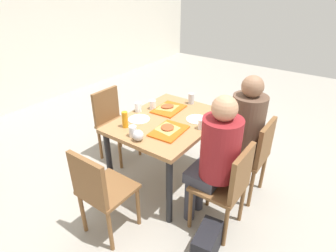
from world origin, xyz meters
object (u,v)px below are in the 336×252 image
object	(u,v)px
pizza_slice_a	(168,128)
plastic_cup_c	(133,131)
chair_near_left	(228,184)
chair_left_end	(100,189)
person_in_red	(216,154)
chair_near_right	(253,153)
foil_bundle	(138,135)
condiment_bottle	(125,120)
soda_can	(191,99)
paper_plate_center	(139,119)
main_table	(168,128)
paper_plate_near_edge	(197,119)
person_in_brown_jacket	(243,127)
handbag	(207,244)
chair_far_side	(113,119)
plastic_cup_b	(202,124)
tray_red_far	(169,109)
tray_red_near	(169,131)
plastic_cup_a	(138,107)
pizza_slice_b	(167,107)
plastic_cup_d	(153,105)

from	to	relation	value
pizza_slice_a	plastic_cup_c	distance (m)	0.33
chair_near_left	chair_left_end	size ratio (longest dim) A/B	1.00
person_in_red	plastic_cup_c	distance (m)	0.77
chair_near_right	pizza_slice_a	size ratio (longest dim) A/B	3.14
pizza_slice_a	foil_bundle	bearing A→B (deg)	161.46
foil_bundle	condiment_bottle	bearing A→B (deg)	66.67
condiment_bottle	soda_can	bearing A→B (deg)	-14.44
paper_plate_center	chair_near_right	bearing A→B (deg)	-66.91
main_table	soda_can	bearing A→B (deg)	2.60
chair_left_end	paper_plate_near_edge	world-z (taller)	chair_left_end
person_in_brown_jacket	handbag	size ratio (longest dim) A/B	3.97
chair_far_side	plastic_cup_b	xyz separation A→B (m)	(0.03, -1.19, 0.29)
tray_red_far	chair_far_side	bearing A→B (deg)	106.01
tray_red_near	plastic_cup_a	xyz separation A→B (m)	(0.17, 0.52, 0.04)
person_in_brown_jacket	pizza_slice_b	xyz separation A→B (m)	(-0.07, 0.84, 0.02)
pizza_slice_a	handbag	world-z (taller)	pizza_slice_a
handbag	tray_red_near	bearing A→B (deg)	57.55
plastic_cup_c	chair_near_left	bearing A→B (deg)	-79.16
paper_plate_near_edge	soda_can	size ratio (longest dim) A/B	1.80
paper_plate_near_edge	person_in_red	bearing A→B (deg)	-135.79
soda_can	handbag	size ratio (longest dim) A/B	0.38
chair_left_end	soda_can	size ratio (longest dim) A/B	7.04
plastic_cup_d	plastic_cup_c	bearing A→B (deg)	-158.87
person_in_brown_jacket	condiment_bottle	bearing A→B (deg)	125.23
chair_near_right	pizza_slice_b	size ratio (longest dim) A/B	3.23
chair_near_right	soda_can	bearing A→B (deg)	76.78
paper_plate_center	handbag	bearing A→B (deg)	-113.27
plastic_cup_b	plastic_cup_d	bearing A→B (deg)	82.63
main_table	plastic_cup_c	distance (m)	0.48
chair_near_right	handbag	size ratio (longest dim) A/B	2.69
main_table	soda_can	world-z (taller)	soda_can
main_table	chair_near_right	xyz separation A→B (m)	(0.28, -0.82, -0.14)
soda_can	condiment_bottle	xyz separation A→B (m)	(-0.85, 0.22, 0.02)
paper_plate_center	foil_bundle	world-z (taller)	foil_bundle
handbag	plastic_cup_b	bearing A→B (deg)	35.16
chair_far_side	chair_near_left	bearing A→B (deg)	-99.77
paper_plate_center	plastic_cup_b	distance (m)	0.64
plastic_cup_b	chair_near_left	bearing A→B (deg)	-124.69
plastic_cup_a	condiment_bottle	bearing A→B (deg)	-158.87
plastic_cup_c	main_table	bearing A→B (deg)	-8.24
chair_far_side	plastic_cup_d	xyz separation A→B (m)	(0.11, -0.54, 0.29)
paper_plate_center	plastic_cup_a	bearing A→B (deg)	42.84
plastic_cup_d	paper_plate_center	bearing A→B (deg)	-171.21
chair_left_end	paper_plate_center	world-z (taller)	chair_left_end
paper_plate_near_edge	plastic_cup_a	xyz separation A→B (m)	(-0.20, 0.61, 0.05)
tray_red_far	paper_plate_center	size ratio (longest dim) A/B	1.64
soda_can	foil_bundle	xyz separation A→B (m)	(-0.96, -0.04, -0.01)
pizza_slice_a	plastic_cup_d	bearing A→B (deg)	54.40
chair_near_left	plastic_cup_d	size ratio (longest dim) A/B	8.59
pizza_slice_b	condiment_bottle	distance (m)	0.59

